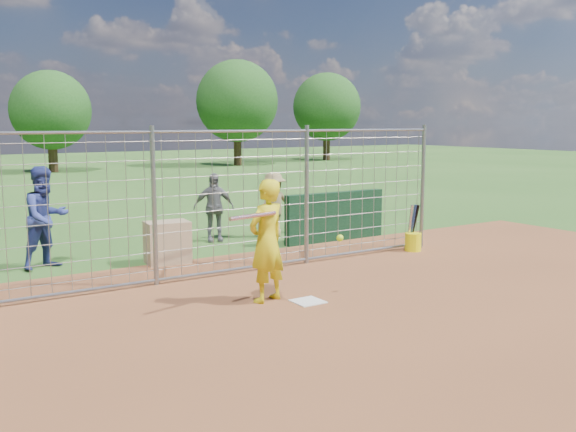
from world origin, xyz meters
TOP-DOWN VIEW (x-y plane):
  - ground at (0.00, 0.00)m, footprint 100.00×100.00m
  - infield_dirt at (0.00, -3.00)m, footprint 18.00×18.00m
  - home_plate at (0.00, -0.20)m, footprint 0.43×0.43m
  - dugout_wall at (3.40, 3.60)m, footprint 2.60×0.20m
  - batter at (-0.48, 0.18)m, footprint 0.77×0.61m
  - bystander_a at (-2.69, 4.27)m, footprint 1.10×0.99m
  - bystander_b at (1.07, 5.01)m, footprint 0.98×0.66m
  - bystander_c at (2.51, 4.79)m, footprint 1.01×0.63m
  - equipment_bin at (-0.69, 3.46)m, footprint 0.86×0.63m
  - equipment_in_play at (-0.52, -0.12)m, footprint 1.79×0.49m
  - bucket_with_bats at (4.02, 1.76)m, footprint 0.34×0.35m
  - backstop_fence at (0.00, 2.00)m, footprint 9.08×0.08m
  - tree_line at (3.13, 28.13)m, footprint 44.66×6.72m

SIDE VIEW (x-z plane):
  - ground at x=0.00m, z-range 0.00..0.00m
  - infield_dirt at x=0.00m, z-range 0.01..0.01m
  - home_plate at x=0.00m, z-range 0.00..0.02m
  - bucket_with_bats at x=4.02m, z-range -0.24..0.73m
  - equipment_bin at x=-0.69m, z-range 0.00..0.80m
  - dugout_wall at x=3.40m, z-range 0.00..1.10m
  - bystander_c at x=2.51m, z-range 0.00..1.51m
  - bystander_b at x=1.07m, z-range 0.00..1.54m
  - batter at x=-0.48m, z-range 0.00..1.83m
  - bystander_a at x=-2.69m, z-range 0.00..1.87m
  - equipment_in_play at x=-0.52m, z-range 1.01..1.49m
  - backstop_fence at x=0.00m, z-range -0.04..2.56m
  - tree_line at x=3.13m, z-range 0.47..6.95m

